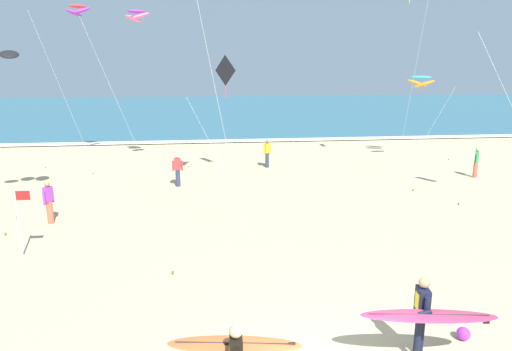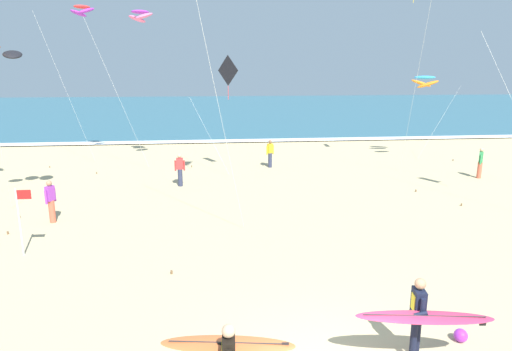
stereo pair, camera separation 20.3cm
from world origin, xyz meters
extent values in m
cube|color=#2D6075|center=(0.00, 57.16, 0.04)|extent=(160.00, 60.00, 0.08)
cube|color=white|center=(0.00, 27.46, 0.09)|extent=(160.00, 1.42, 0.01)
sphere|color=tan|center=(-2.15, -0.66, 1.60)|extent=(0.21, 0.21, 0.21)
cylinder|color=black|center=(-2.14, -0.43, 1.29)|extent=(0.09, 0.09, 0.26)
cylinder|color=black|center=(-2.20, -0.34, 1.16)|extent=(0.26, 0.09, 0.14)
ellipsoid|color=orange|center=(-2.13, -0.30, 1.12)|extent=(2.23, 0.62, 0.22)
cube|color=#333333|center=(-2.13, -0.30, 1.16)|extent=(1.94, 0.11, 0.14)
cube|color=#262628|center=(-1.21, -0.34, 1.05)|extent=(0.12, 0.02, 0.14)
cylinder|color=black|center=(1.41, 0.42, 0.44)|extent=(0.13, 0.13, 0.88)
cylinder|color=black|center=(1.55, 0.56, 0.44)|extent=(0.13, 0.13, 0.88)
cube|color=black|center=(1.48, 0.49, 1.18)|extent=(0.25, 0.37, 0.60)
cube|color=yellow|center=(1.37, 0.50, 1.22)|extent=(0.04, 0.20, 0.32)
sphere|color=#A87A59|center=(1.48, 0.49, 1.60)|extent=(0.21, 0.21, 0.21)
cylinder|color=black|center=(1.44, 0.26, 1.29)|extent=(0.09, 0.09, 0.26)
cylinder|color=black|center=(1.37, 0.18, 1.16)|extent=(0.26, 0.12, 0.14)
cylinder|color=black|center=(1.51, 0.72, 1.14)|extent=(0.09, 0.09, 0.56)
ellipsoid|color=#D83359|center=(1.42, 0.13, 1.12)|extent=(2.54, 0.84, 0.08)
cube|color=#333333|center=(1.42, 0.13, 1.16)|extent=(2.17, 0.34, 0.01)
cube|color=#262628|center=(2.46, -0.02, 1.05)|extent=(0.12, 0.03, 0.14)
ellipsoid|color=purple|center=(-8.91, 19.94, 8.64)|extent=(1.07, 0.94, 0.47)
ellipsoid|color=red|center=(-9.29, 20.57, 8.91)|extent=(1.06, 0.93, 0.20)
ellipsoid|color=purple|center=(-9.68, 21.19, 8.64)|extent=(1.07, 0.94, 0.47)
cylinder|color=silver|center=(-10.40, 19.89, 4.32)|extent=(2.23, 1.36, 8.44)
cylinder|color=brown|center=(-11.51, 19.22, 0.05)|extent=(0.06, 0.06, 0.10)
ellipsoid|color=pink|center=(-5.53, 17.72, 8.15)|extent=(1.13, 0.98, 0.48)
ellipsoid|color=purple|center=(-5.81, 18.42, 8.43)|extent=(1.12, 0.97, 0.20)
ellipsoid|color=pink|center=(-6.09, 19.11, 8.15)|extent=(1.13, 0.98, 0.48)
cylinder|color=silver|center=(-7.13, 17.88, 4.08)|extent=(2.66, 1.08, 7.96)
cylinder|color=brown|center=(-8.45, 17.35, 0.05)|extent=(0.06, 0.06, 0.10)
cylinder|color=brown|center=(7.93, 9.79, 0.05)|extent=(0.06, 0.06, 0.10)
cylinder|color=brown|center=(-9.62, 10.17, 0.05)|extent=(0.06, 0.06, 0.10)
cylinder|color=silver|center=(7.64, 14.26, 4.46)|extent=(1.18, 4.38, 8.72)
cylinder|color=brown|center=(7.05, 12.08, 0.05)|extent=(0.06, 0.06, 0.10)
cylinder|color=silver|center=(-2.36, 6.40, 5.96)|extent=(2.27, 3.35, 11.72)
cylinder|color=brown|center=(-3.49, 4.73, 0.05)|extent=(0.06, 0.06, 0.10)
ellipsoid|color=orange|center=(10.81, 20.10, 4.66)|extent=(1.31, 0.76, 0.57)
ellipsoid|color=#2D99DB|center=(10.55, 19.14, 5.03)|extent=(1.31, 0.76, 0.20)
ellipsoid|color=orange|center=(10.29, 18.19, 4.66)|extent=(1.31, 0.76, 0.57)
cylinder|color=silver|center=(11.55, 18.87, 2.33)|extent=(2.02, 0.55, 4.46)
cylinder|color=brown|center=(12.56, 18.60, 0.05)|extent=(0.06, 0.06, 0.10)
ellipsoid|color=black|center=(-9.72, 11.61, 6.04)|extent=(0.94, 1.08, 0.46)
cylinder|color=brown|center=(-9.30, 8.39, 0.05)|extent=(0.06, 0.06, 0.10)
cube|color=black|center=(-1.35, 15.97, 5.44)|extent=(0.96, 1.17, 1.49)
cylinder|color=red|center=(-1.35, 15.97, 4.35)|extent=(0.02, 0.02, 0.69)
cylinder|color=silver|center=(-2.38, 17.24, 2.05)|extent=(2.07, 2.55, 3.92)
cylinder|color=brown|center=(-3.41, 18.51, 0.05)|extent=(0.06, 0.06, 0.10)
cylinder|color=#D8593F|center=(-8.17, 9.49, 0.42)|extent=(0.22, 0.22, 0.84)
cube|color=purple|center=(-8.17, 9.49, 1.11)|extent=(0.30, 0.37, 0.54)
sphere|color=#A87A59|center=(-8.17, 9.49, 1.49)|extent=(0.20, 0.20, 0.20)
cylinder|color=purple|center=(-8.25, 9.30, 1.01)|extent=(0.08, 0.08, 0.50)
cylinder|color=purple|center=(-8.08, 9.68, 1.01)|extent=(0.08, 0.08, 0.50)
cylinder|color=#2D334C|center=(1.08, 17.99, 0.42)|extent=(0.22, 0.22, 0.84)
cube|color=gold|center=(1.08, 17.99, 1.11)|extent=(0.37, 0.31, 0.54)
sphere|color=brown|center=(1.08, 17.99, 1.49)|extent=(0.20, 0.20, 0.20)
cylinder|color=gold|center=(0.90, 17.89, 1.01)|extent=(0.08, 0.08, 0.50)
cylinder|color=gold|center=(1.27, 18.08, 1.01)|extent=(0.08, 0.08, 0.50)
cylinder|color=#2D334C|center=(-3.80, 14.28, 0.42)|extent=(0.22, 0.22, 0.84)
cube|color=red|center=(-3.80, 14.28, 1.11)|extent=(0.32, 0.18, 0.54)
sphere|color=tan|center=(-3.80, 14.28, 1.49)|extent=(0.20, 0.20, 0.20)
cylinder|color=red|center=(-4.01, 14.28, 1.01)|extent=(0.08, 0.08, 0.50)
cylinder|color=red|center=(-3.59, 14.28, 1.01)|extent=(0.08, 0.08, 0.50)
cylinder|color=#D8593F|center=(11.49, 14.25, 0.42)|extent=(0.22, 0.22, 0.84)
cube|color=#339351|center=(11.49, 14.25, 1.11)|extent=(0.32, 0.37, 0.54)
sphere|color=tan|center=(11.49, 14.25, 1.49)|extent=(0.20, 0.20, 0.20)
cylinder|color=#339351|center=(11.38, 14.08, 1.01)|extent=(0.08, 0.08, 0.50)
cylinder|color=#339351|center=(11.61, 14.43, 1.01)|extent=(0.08, 0.08, 0.50)
cylinder|color=silver|center=(-8.06, 6.51, 1.05)|extent=(0.05, 0.05, 2.10)
cube|color=red|center=(-7.84, 6.51, 1.90)|extent=(0.40, 0.02, 0.28)
sphere|color=purple|center=(2.70, 0.93, 0.14)|extent=(0.28, 0.28, 0.28)
camera|label=1|loc=(-2.57, -6.66, 5.48)|focal=31.07mm
camera|label=2|loc=(-2.37, -6.68, 5.48)|focal=31.07mm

